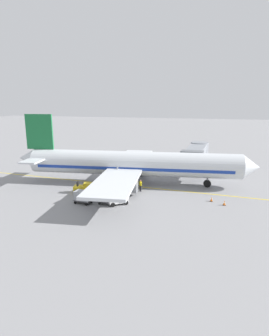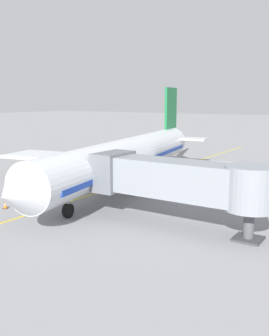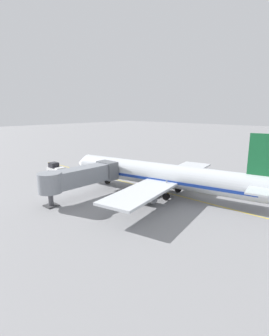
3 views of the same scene
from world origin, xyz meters
name	(u,v)px [view 1 (image 1 of 3)]	position (x,y,z in m)	size (l,w,h in m)	color
ground_plane	(119,185)	(0.00, 0.00, 0.00)	(400.00, 400.00, 0.00)	gray
gate_lead_in_line	(119,185)	(0.00, 0.00, 0.00)	(0.24, 80.00, 0.01)	gold
parked_airliner	(132,164)	(-1.11, 1.62, 3.19)	(30.45, 37.20, 10.63)	silver
jet_bridge	(196,154)	(-11.25, 10.17, 3.45)	(13.54, 3.50, 4.98)	gray
baggage_tug_lead	(118,199)	(7.85, 3.09, 0.71)	(2.60, 2.63, 1.62)	silver
baggage_tug_trailing	(84,188)	(5.19, -3.30, 0.71)	(1.86, 2.73, 1.62)	gold
baggage_cart_front	(108,197)	(8.24, 1.81, 0.95)	(1.41, 2.93, 1.58)	#4C4C51
baggage_cart_second_in_train	(83,196)	(8.94, -1.24, 0.95)	(1.41, 2.93, 1.58)	#4C4C51
ground_crew_wing_walker	(140,185)	(1.98, 4.06, 0.95)	(0.54, 0.61, 1.69)	#232328
safety_cone_nose_left	(224,203)	(3.87, 15.54, 0.29)	(0.36, 0.36, 0.59)	black
safety_cone_nose_right	(211,199)	(2.96, 13.95, 0.29)	(0.36, 0.36, 0.59)	black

